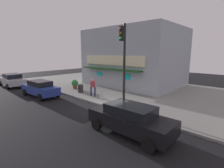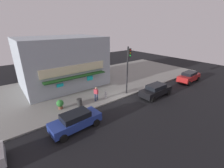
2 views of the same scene
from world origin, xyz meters
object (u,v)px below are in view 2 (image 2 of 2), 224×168
object	(u,v)px
potted_plant_by_doorway	(60,104)
parked_car_blue	(76,121)
pedestrian	(96,93)
parked_car_black	(156,90)
trash_can	(79,102)
parked_car_red	(189,77)
traffic_light	(128,65)
fire_hydrant	(106,95)

from	to	relation	value
potted_plant_by_doorway	parked_car_blue	bearing A→B (deg)	-90.83
pedestrian	parked_car_blue	bearing A→B (deg)	-142.04
pedestrian	potted_plant_by_doorway	world-z (taller)	pedestrian
potted_plant_by_doorway	parked_car_black	bearing A→B (deg)	-20.59
trash_can	parked_car_red	world-z (taller)	parked_car_red
traffic_light	potted_plant_by_doorway	bearing A→B (deg)	169.72
trash_can	parked_car_blue	bearing A→B (deg)	-120.79
parked_car_blue	trash_can	bearing A→B (deg)	59.21
parked_car_red	parked_car_black	size ratio (longest dim) A/B	1.03
trash_can	parked_car_blue	xyz separation A→B (m)	(-1.92, -3.23, 0.25)
trash_can	parked_car_red	distance (m)	17.52
traffic_light	fire_hydrant	distance (m)	4.46
potted_plant_by_doorway	parked_car_blue	distance (m)	3.84
pedestrian	parked_car_black	world-z (taller)	pedestrian
potted_plant_by_doorway	parked_car_black	world-z (taller)	parked_car_black
parked_car_black	parked_car_blue	bearing A→B (deg)	179.24
traffic_light	parked_car_red	bearing A→B (deg)	-12.60
traffic_light	fire_hydrant	bearing A→B (deg)	168.05
traffic_light	parked_car_red	world-z (taller)	traffic_light
traffic_light	fire_hydrant	xyz separation A→B (m)	(-2.92, 0.62, -3.31)
trash_can	parked_car_black	size ratio (longest dim) A/B	0.18
parked_car_red	parked_car_blue	bearing A→B (deg)	179.77
fire_hydrant	parked_car_red	bearing A→B (deg)	-12.46
parked_car_red	parked_car_black	distance (m)	8.46
traffic_light	pedestrian	size ratio (longest dim) A/B	3.51
parked_car_red	traffic_light	bearing A→B (deg)	167.40
pedestrian	parked_car_black	distance (m)	7.43
fire_hydrant	parked_car_blue	world-z (taller)	parked_car_blue
trash_can	parked_car_black	world-z (taller)	parked_car_black
parked_car_red	parked_car_blue	distance (m)	19.12
parked_car_blue	parked_car_black	bearing A→B (deg)	-0.76
pedestrian	parked_car_blue	size ratio (longest dim) A/B	0.38
parked_car_blue	parked_car_red	bearing A→B (deg)	-0.23
fire_hydrant	pedestrian	xyz separation A→B (m)	(-1.25, 0.13, 0.50)
parked_car_red	parked_car_blue	world-z (taller)	parked_car_red
traffic_light	potted_plant_by_doorway	world-z (taller)	traffic_light
trash_can	potted_plant_by_doorway	bearing A→B (deg)	161.87
potted_plant_by_doorway	parked_car_black	distance (m)	11.33
potted_plant_by_doorway	trash_can	bearing A→B (deg)	-18.13
potted_plant_by_doorway	parked_car_blue	size ratio (longest dim) A/B	0.23
traffic_light	parked_car_black	bearing A→B (deg)	-45.14
fire_hydrant	parked_car_red	distance (m)	14.22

